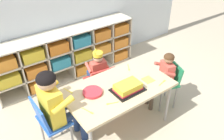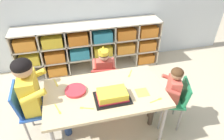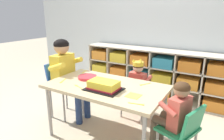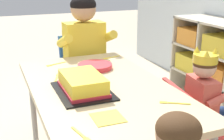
# 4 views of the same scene
# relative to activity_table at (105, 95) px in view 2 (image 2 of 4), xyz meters

# --- Properties ---
(ground) EXTENTS (16.00, 16.00, 0.00)m
(ground) POSITION_rel_activity_table_xyz_m (0.00, 0.00, -0.58)
(ground) COLOR beige
(storage_cubby_shelf) EXTENTS (2.34, 0.37, 0.80)m
(storage_cubby_shelf) POSITION_rel_activity_table_xyz_m (0.06, 1.38, -0.17)
(storage_cubby_shelf) COLOR beige
(storage_cubby_shelf) RESTS_ON ground
(activity_table) EXTENTS (1.25, 0.71, 0.63)m
(activity_table) POSITION_rel_activity_table_xyz_m (0.00, 0.00, 0.00)
(activity_table) COLOR #D1B789
(activity_table) RESTS_ON ground
(classroom_chair_blue) EXTENTS (0.41, 0.37, 0.59)m
(classroom_chair_blue) POSITION_rel_activity_table_xyz_m (0.10, 0.53, -0.23)
(classroom_chair_blue) COLOR red
(classroom_chair_blue) RESTS_ON ground
(child_with_crown) EXTENTS (0.32, 0.32, 0.81)m
(child_with_crown) POSITION_rel_activity_table_xyz_m (0.12, 0.64, -0.08)
(child_with_crown) COLOR #D15647
(child_with_crown) RESTS_ON ground
(classroom_chair_adult_side) EXTENTS (0.32, 0.37, 0.74)m
(classroom_chair_adult_side) POSITION_rel_activity_table_xyz_m (-0.81, 0.15, -0.13)
(classroom_chair_adult_side) COLOR blue
(classroom_chair_adult_side) RESTS_ON ground
(adult_helper_seated) EXTENTS (0.44, 0.41, 1.05)m
(adult_helper_seated) POSITION_rel_activity_table_xyz_m (-0.69, 0.15, 0.07)
(adult_helper_seated) COLOR yellow
(adult_helper_seated) RESTS_ON ground
(classroom_chair_guest_side) EXTENTS (0.38, 0.40, 0.63)m
(classroom_chair_guest_side) POSITION_rel_activity_table_xyz_m (0.82, -0.05, -0.19)
(classroom_chair_guest_side) COLOR #238451
(classroom_chair_guest_side) RESTS_ON ground
(guest_at_table_side) EXTENTS (0.34, 0.33, 0.82)m
(guest_at_table_side) POSITION_rel_activity_table_xyz_m (0.73, -0.02, -0.06)
(guest_at_table_side) COLOR #D15647
(guest_at_table_side) RESTS_ON ground
(birthday_cake_on_tray) EXTENTS (0.36, 0.26, 0.09)m
(birthday_cake_on_tray) POSITION_rel_activity_table_xyz_m (0.05, -0.11, 0.09)
(birthday_cake_on_tray) COLOR black
(birthday_cake_on_tray) RESTS_ON activity_table
(paper_plate_stack) EXTENTS (0.22, 0.22, 0.03)m
(paper_plate_stack) POSITION_rel_activity_table_xyz_m (-0.30, 0.08, 0.06)
(paper_plate_stack) COLOR #DB333D
(paper_plate_stack) RESTS_ON activity_table
(paper_napkin_square) EXTENTS (0.13, 0.13, 0.00)m
(paper_napkin_square) POSITION_rel_activity_table_xyz_m (0.37, -0.10, 0.05)
(paper_napkin_square) COLOR #F4DB4C
(paper_napkin_square) RESTS_ON activity_table
(fork_scattered_mid_table) EXTENTS (0.13, 0.06, 0.00)m
(fork_scattered_mid_table) POSITION_rel_activity_table_xyz_m (-0.22, -0.18, 0.05)
(fork_scattered_mid_table) COLOR yellow
(fork_scattered_mid_table) RESTS_ON activity_table
(fork_near_child_seat) EXTENTS (0.06, 0.14, 0.00)m
(fork_near_child_seat) POSITION_rel_activity_table_xyz_m (-0.48, -0.14, 0.05)
(fork_near_child_seat) COLOR yellow
(fork_near_child_seat) RESTS_ON activity_table
(fork_near_cake_tray) EXTENTS (0.14, 0.05, 0.00)m
(fork_near_cake_tray) POSITION_rel_activity_table_xyz_m (0.47, -0.24, 0.05)
(fork_near_cake_tray) COLOR yellow
(fork_near_cake_tray) RESTS_ON activity_table
(fork_beside_plate_stack) EXTENTS (0.05, 0.14, 0.00)m
(fork_beside_plate_stack) POSITION_rel_activity_table_xyz_m (-0.50, 0.26, 0.05)
(fork_beside_plate_stack) COLOR yellow
(fork_beside_plate_stack) RESTS_ON activity_table
(fork_at_table_front_edge) EXTENTS (0.09, 0.13, 0.00)m
(fork_at_table_front_edge) POSITION_rel_activity_table_xyz_m (0.35, 0.23, 0.05)
(fork_at_table_front_edge) COLOR yellow
(fork_at_table_front_edge) RESTS_ON activity_table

